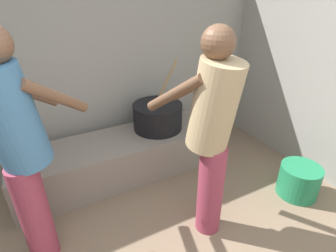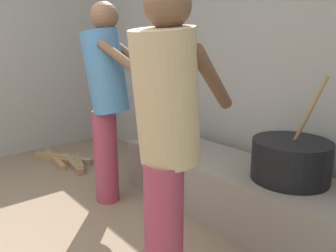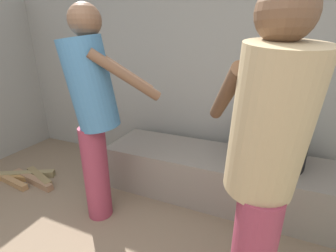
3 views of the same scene
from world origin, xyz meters
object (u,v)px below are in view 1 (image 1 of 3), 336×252
object	(u,v)px
cook_in_tan_shirt	(212,129)
bucket_green_plastic	(299,180)
cook_in_blue_shirt	(19,144)
cooking_pot_main	(158,116)

from	to	relation	value
cook_in_tan_shirt	bucket_green_plastic	xyz separation A→B (m)	(1.01, -0.10, -0.77)
cook_in_tan_shirt	cook_in_blue_shirt	bearing A→B (deg)	163.52
cook_in_blue_shirt	bucket_green_plastic	xyz separation A→B (m)	(2.20, -0.45, -0.79)
cooking_pot_main	cook_in_tan_shirt	size ratio (longest dim) A/B	0.45
cooking_pot_main	cook_in_tan_shirt	world-z (taller)	cook_in_tan_shirt
cooking_pot_main	bucket_green_plastic	xyz separation A→B (m)	(0.94, -1.13, -0.41)
cooking_pot_main	cook_in_tan_shirt	xyz separation A→B (m)	(-0.08, -1.03, 0.35)
cook_in_blue_shirt	bucket_green_plastic	world-z (taller)	cook_in_blue_shirt
cook_in_tan_shirt	bucket_green_plastic	distance (m)	1.28
cooking_pot_main	bucket_green_plastic	bearing A→B (deg)	-50.28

